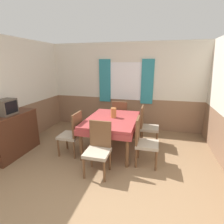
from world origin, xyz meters
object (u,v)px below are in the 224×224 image
dining_table (112,122)px  chair_head_near (98,147)px  vase (114,113)px  chair_left_near (73,133)px  chair_head_window (120,117)px  sideboard (13,134)px  chair_right_far (147,125)px  chair_right_near (144,140)px  tv (6,107)px

dining_table → chair_head_near: (0.00, -0.98, -0.15)m
vase → chair_left_near: bearing=-146.3°
chair_head_window → sideboard: (-2.06, -1.79, -0.04)m
chair_right_far → sideboard: bearing=-65.7°
chair_right_near → chair_left_near: (-1.56, 0.00, 0.00)m
dining_table → chair_right_far: bearing=31.3°
chair_head_window → chair_right_far: 0.93m
tv → vase: bearing=23.7°
dining_table → chair_left_near: (-0.78, -0.47, -0.15)m
chair_right_far → chair_left_near: bearing=-58.7°
sideboard → chair_head_near: bearing=-4.6°
chair_left_near → vase: bearing=-56.3°
chair_right_far → vase: (-0.76, -0.41, 0.37)m
chair_head_window → sideboard: size_ratio=0.85×
vase → chair_right_far: bearing=28.6°
vase → tv: bearing=-156.3°
dining_table → vase: 0.23m
dining_table → chair_head_near: size_ratio=1.59×
dining_table → chair_head_window: 0.99m
chair_head_window → chair_right_near: (0.78, -1.45, 0.00)m
dining_table → chair_right_far: 0.92m
chair_right_near → dining_table: bearing=-121.3°
chair_right_far → chair_head_near: size_ratio=1.00×
chair_right_far → vase: bearing=-61.4°
chair_right_far → sideboard: chair_right_far is taller
chair_head_window → vase: 0.99m
dining_table → vase: bearing=69.3°
chair_left_near → vase: (0.80, 0.54, 0.37)m
chair_head_window → chair_right_far: bearing=-32.9°
chair_right_near → chair_left_near: 1.56m
chair_head_near → sideboard: chair_head_near is taller
dining_table → chair_head_window: chair_head_window is taller
sideboard → tv: bearing=-100.4°
chair_left_near → sideboard: 1.33m
chair_right_far → vase: 0.94m
chair_left_near → vase: vase is taller
chair_head_near → chair_right_near: (0.78, 0.50, 0.00)m
dining_table → chair_right_near: (0.78, -0.47, -0.15)m
chair_head_window → chair_head_near: (0.00, -1.96, 0.00)m
chair_right_near → tv: (-2.85, -0.39, 0.59)m
chair_head_window → tv: tv is taller
chair_right_far → chair_head_near: bearing=-28.2°
chair_head_near → chair_right_near: bearing=-147.1°
chair_right_near → chair_right_far: bearing=-180.0°
chair_right_far → tv: (-2.85, -1.33, 0.59)m
dining_table → chair_head_near: bearing=-90.0°
chair_head_window → vase: bearing=-88.5°
dining_table → chair_right_near: size_ratio=1.59×
chair_head_window → chair_right_near: same height
tv → chair_head_near: bearing=-3.3°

